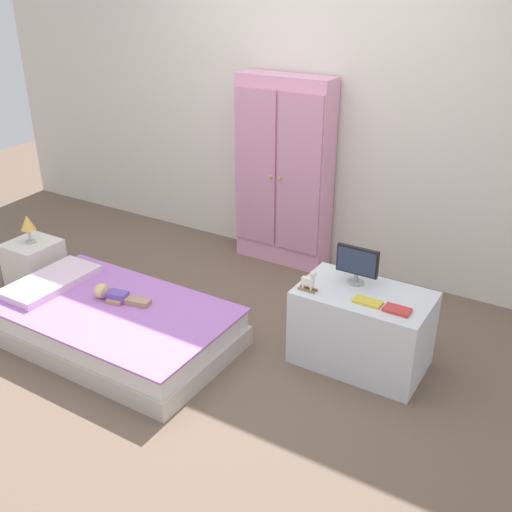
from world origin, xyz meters
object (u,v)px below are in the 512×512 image
at_px(table_lamp, 28,224).
at_px(nightstand, 35,265).
at_px(tv_monitor, 357,263).
at_px(book_yellow, 368,302).
at_px(bed, 115,325).
at_px(doll, 112,294).
at_px(book_red, 397,310).
at_px(tv_stand, 362,328).
at_px(wardrobe, 284,173).
at_px(rocking_horse_toy, 309,281).

bearing_deg(table_lamp, nightstand, 90.00).
xyz_separation_m(tv_monitor, book_yellow, (0.15, -0.19, -0.13)).
relative_size(bed, doll, 3.88).
bearing_deg(book_yellow, doll, -164.15).
distance_m(bed, tv_monitor, 1.58).
bearing_deg(book_red, nightstand, -174.28).
bearing_deg(table_lamp, book_yellow, 6.10).
height_order(nightstand, tv_monitor, tv_monitor).
xyz_separation_m(doll, table_lamp, (-0.96, 0.17, 0.22)).
height_order(bed, doll, doll).
distance_m(doll, tv_monitor, 1.56).
distance_m(tv_stand, book_red, 0.36).
bearing_deg(tv_monitor, tv_stand, -40.94).
bearing_deg(bed, book_yellow, 18.94).
bearing_deg(tv_monitor, doll, -155.89).
xyz_separation_m(table_lamp, tv_monitor, (2.35, 0.45, 0.10)).
distance_m(nightstand, wardrobe, 2.01).
relative_size(table_lamp, book_red, 1.49).
height_order(wardrobe, tv_monitor, wardrobe).
height_order(wardrobe, tv_stand, wardrobe).
bearing_deg(doll, table_lamp, 169.87).
distance_m(wardrobe, book_red, 1.76).
distance_m(table_lamp, book_yellow, 2.52).
bearing_deg(book_yellow, tv_stand, 118.55).
bearing_deg(rocking_horse_toy, wardrobe, 125.25).
bearing_deg(tv_stand, tv_monitor, 139.06).
relative_size(bed, tv_stand, 1.98).
bearing_deg(table_lamp, tv_stand, 8.68).
bearing_deg(tv_stand, book_red, -24.78).
bearing_deg(doll, book_red, 14.34).
distance_m(doll, table_lamp, 1.00).
distance_m(bed, nightstand, 1.06).
distance_m(nightstand, tv_stand, 2.48).
relative_size(wardrobe, tv_monitor, 5.78).
bearing_deg(book_red, bed, -162.91).
relative_size(bed, wardrobe, 1.02).
height_order(rocking_horse_toy, book_red, rocking_horse_toy).
bearing_deg(rocking_horse_toy, nightstand, -174.03).
xyz_separation_m(bed, tv_stand, (1.42, 0.61, 0.11)).
distance_m(nightstand, tv_monitor, 2.44).
bearing_deg(tv_stand, bed, -156.66).
xyz_separation_m(table_lamp, tv_stand, (2.45, 0.37, -0.27)).
bearing_deg(book_yellow, rocking_horse_toy, -173.03).
bearing_deg(table_lamp, tv_monitor, 10.91).
distance_m(nightstand, book_red, 2.71).
relative_size(doll, book_yellow, 2.45).
bearing_deg(wardrobe, table_lamp, -134.12).
bearing_deg(bed, tv_stand, 23.34).
bearing_deg(tv_stand, nightstand, -171.32).
distance_m(tv_stand, rocking_horse_toy, 0.45).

